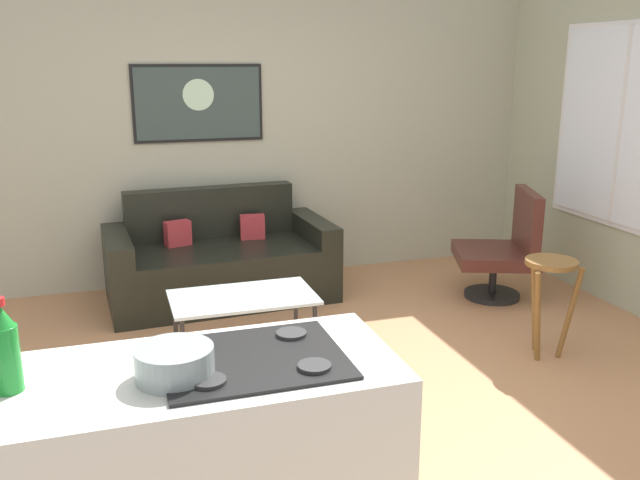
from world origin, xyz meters
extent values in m
cube|color=#B67D51|center=(0.00, 0.00, -0.02)|extent=(6.40, 6.40, 0.04)
cube|color=#ABA98F|center=(0.00, 2.42, 1.40)|extent=(6.40, 0.05, 2.80)
cube|color=black|center=(-0.33, 1.87, 0.22)|extent=(1.45, 0.95, 0.44)
cube|color=black|center=(-0.35, 2.23, 0.65)|extent=(1.41, 0.24, 0.42)
cube|color=black|center=(-1.12, 1.83, 0.30)|extent=(0.23, 0.88, 0.61)
cube|color=black|center=(0.46, 1.92, 0.30)|extent=(0.23, 0.88, 0.61)
cube|color=#AF3034|center=(-0.65, 2.01, 0.54)|extent=(0.22, 0.15, 0.20)
cube|color=#AF3034|center=(-0.03, 2.05, 0.54)|extent=(0.21, 0.12, 0.20)
cube|color=silver|center=(-0.39, 0.71, 0.42)|extent=(0.91, 0.53, 0.02)
cylinder|color=#232326|center=(-0.80, 0.49, 0.20)|extent=(0.03, 0.03, 0.41)
cylinder|color=#232326|center=(0.02, 0.49, 0.20)|extent=(0.03, 0.03, 0.41)
cylinder|color=#232326|center=(-0.80, 0.93, 0.20)|extent=(0.03, 0.03, 0.41)
cylinder|color=#232326|center=(0.02, 0.93, 0.20)|extent=(0.03, 0.03, 0.41)
cylinder|color=black|center=(1.78, 1.24, 0.02)|extent=(0.44, 0.44, 0.04)
cylinder|color=black|center=(1.78, 1.24, 0.20)|extent=(0.06, 0.06, 0.33)
cube|color=#4E241D|center=(1.78, 1.24, 0.36)|extent=(0.80, 0.81, 0.10)
cube|color=#4E241D|center=(2.00, 1.16, 0.65)|extent=(0.30, 0.62, 0.48)
cylinder|color=brown|center=(1.49, 0.15, 0.64)|extent=(0.33, 0.33, 0.03)
cylinder|color=brown|center=(1.49, 0.29, 0.31)|extent=(0.04, 0.13, 0.62)
cylinder|color=brown|center=(1.37, 0.08, 0.31)|extent=(0.13, 0.10, 0.62)
cylinder|color=brown|center=(1.61, 0.08, 0.31)|extent=(0.13, 0.10, 0.62)
cube|color=black|center=(-0.73, -1.27, 0.92)|extent=(0.60, 0.49, 0.01)
cylinder|color=#2D2D2D|center=(-0.90, -1.41, 0.93)|extent=(0.11, 0.11, 0.01)
cylinder|color=#2D2D2D|center=(-0.56, -1.41, 0.93)|extent=(0.11, 0.11, 0.01)
cylinder|color=#2D2D2D|center=(-0.90, -1.13, 0.93)|extent=(0.11, 0.11, 0.01)
cylinder|color=#2D2D2D|center=(-0.56, -1.13, 0.93)|extent=(0.11, 0.11, 0.01)
cylinder|color=#1D872C|center=(-1.48, -1.25, 1.02)|extent=(0.08, 0.08, 0.21)
cone|color=#1D872C|center=(-1.48, -1.25, 1.15)|extent=(0.08, 0.08, 0.07)
cylinder|color=gray|center=(-1.00, -1.32, 0.92)|extent=(0.14, 0.14, 0.01)
cylinder|color=gray|center=(-1.00, -1.32, 0.96)|extent=(0.25, 0.25, 0.10)
cube|color=black|center=(-0.39, 2.39, 1.53)|extent=(1.07, 0.01, 0.63)
cube|color=#374640|center=(-0.39, 2.38, 1.53)|extent=(1.02, 0.02, 0.58)
cylinder|color=#BDDDB9|center=(-0.39, 2.37, 1.60)|extent=(0.25, 0.01, 0.25)
cube|color=silver|center=(2.59, 0.90, 1.39)|extent=(0.02, 1.46, 1.55)
cube|color=white|center=(2.58, 0.90, 1.39)|extent=(0.01, 1.38, 1.47)
cube|color=silver|center=(2.58, 0.90, 1.39)|extent=(0.01, 0.04, 1.47)
camera|label=1|loc=(-1.15, -3.30, 1.88)|focal=37.88mm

